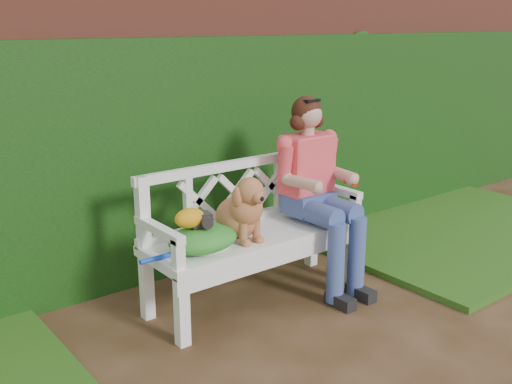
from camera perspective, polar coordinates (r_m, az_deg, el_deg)
ground at (r=3.40m, az=7.55°, el=-16.21°), size 60.00×60.00×0.00m
brick_wall at (r=4.47m, az=-9.62°, el=6.67°), size 10.00×0.30×2.20m
ivy_hedge at (r=4.32m, az=-8.07°, el=3.06°), size 10.00×0.18×1.70m
grass_right at (r=5.63m, az=18.31°, el=-3.32°), size 2.60×2.00×0.05m
garden_bench at (r=4.00m, az=0.00°, el=-7.04°), size 1.61×0.67×0.48m
seated_woman at (r=4.14m, az=5.22°, el=-0.55°), size 0.77×0.86×1.26m
dog at (r=3.73m, az=-1.52°, el=-1.38°), size 0.36×0.43×0.42m
tennis_racket at (r=3.64m, az=-5.28°, el=-5.19°), size 0.65×0.32×0.03m
green_bag at (r=3.60m, az=-5.09°, el=-4.40°), size 0.54×0.49×0.15m
camera_item at (r=3.57m, az=-5.30°, el=-2.63°), size 0.14×0.11×0.08m
baseball_glove at (r=3.54m, az=-6.33°, el=-2.48°), size 0.22×0.18×0.12m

